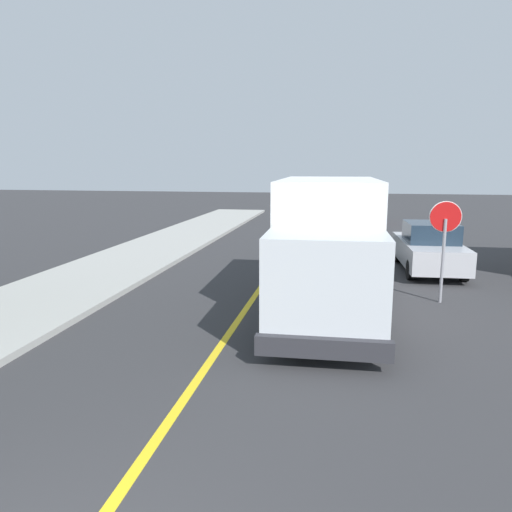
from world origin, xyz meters
name	(u,v)px	position (x,y,z in m)	size (l,w,h in m)	color
centre_line_yellow	(254,297)	(0.00, 10.00, 0.00)	(0.16, 56.00, 0.01)	gold
box_truck	(328,239)	(1.97, 9.37, 1.77)	(2.57, 7.24, 3.20)	white
parked_car_near	(329,240)	(1.82, 15.62, 0.79)	(1.89, 4.44, 1.67)	#4C564C
parked_car_mid	(348,219)	(2.58, 23.12, 0.79)	(1.89, 4.44, 1.67)	silver
parked_car_far	(348,209)	(2.58, 28.74, 0.79)	(1.94, 4.45, 1.67)	maroon
parked_van_across	(429,248)	(5.20, 14.33, 0.79)	(1.98, 4.47, 1.67)	#B7B7BC
stop_sign	(445,232)	(4.90, 10.44, 1.86)	(0.80, 0.10, 2.65)	gray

